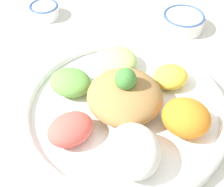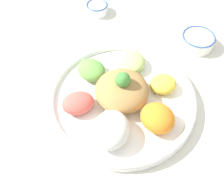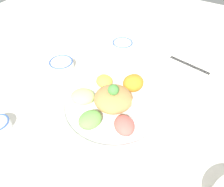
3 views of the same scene
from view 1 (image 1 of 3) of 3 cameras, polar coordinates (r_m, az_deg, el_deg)
name	(u,v)px [view 1 (image 1 of 3)]	position (r m, az deg, el deg)	size (l,w,h in m)	color
ground_plane	(127,120)	(0.62, 2.80, -4.83)	(2.40, 2.40, 0.00)	silver
salad_platter	(125,107)	(0.61, 2.41, -2.42)	(0.41, 0.41, 0.12)	white
sauce_bowl_red	(44,10)	(0.91, -12.27, 14.67)	(0.08, 0.08, 0.04)	white
rice_bowl_blue	(183,21)	(0.86, 12.88, 12.84)	(0.11, 0.11, 0.04)	white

